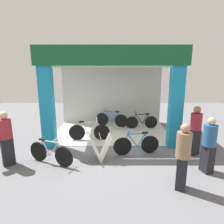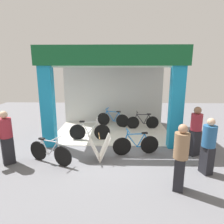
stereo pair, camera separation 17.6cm
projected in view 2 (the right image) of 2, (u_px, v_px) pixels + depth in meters
name	position (u px, v px, depth m)	size (l,w,h in m)	color
ground_plane	(111.00, 146.00, 7.42)	(18.22, 18.22, 0.00)	slate
shop_facade	(112.00, 90.00, 8.57)	(5.31, 3.55, 3.65)	beige
bicycle_inside_0	(143.00, 122.00, 9.44)	(1.55, 0.43, 0.85)	black
bicycle_inside_1	(90.00, 131.00, 8.00)	(1.67, 0.46, 0.92)	black
bicycle_inside_2	(113.00, 119.00, 9.82)	(1.60, 0.60, 0.92)	black
bicycle_parked_0	(136.00, 145.00, 6.68)	(1.59, 0.44, 0.88)	black
bicycle_parked_1	(50.00, 152.00, 6.07)	(1.50, 0.68, 0.89)	black
sandwich_board_sign	(99.00, 147.00, 6.33)	(0.79, 0.68, 0.81)	silver
pedestrian_0	(6.00, 137.00, 5.90)	(0.65, 0.59, 1.69)	black
pedestrian_1	(208.00, 145.00, 5.38)	(0.45, 0.45, 1.62)	black
pedestrian_2	(196.00, 130.00, 6.50)	(0.50, 0.50, 1.69)	black
pedestrian_3	(181.00, 157.00, 4.64)	(0.45, 0.45, 1.67)	black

